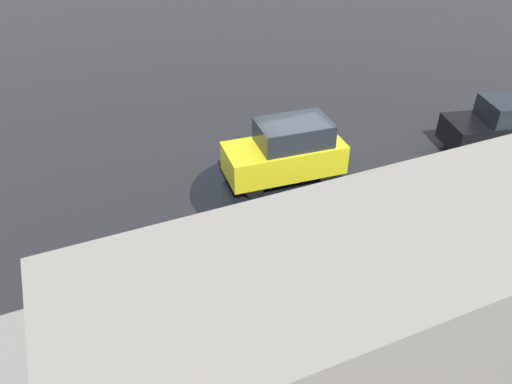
{
  "coord_description": "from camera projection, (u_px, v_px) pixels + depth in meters",
  "views": [
    {
      "loc": [
        6.93,
        12.44,
        9.38
      ],
      "look_at": [
        2.17,
        1.44,
        0.9
      ],
      "focal_mm": 35.0,
      "sensor_mm": 36.0,
      "label": 1
    }
  ],
  "objects": [
    {
      "name": "kerb_strip",
      "position": [
        367.0,
        253.0,
        13.83
      ],
      "size": [
        24.0,
        3.2,
        0.04
      ],
      "primitive_type": "cube",
      "color": "slate",
      "rests_on": "ground"
    },
    {
      "name": "parked_sedan",
      "position": [
        508.0,
        125.0,
        17.93
      ],
      "size": [
        4.6,
        2.78,
        1.98
      ],
      "color": "black",
      "rests_on": "ground"
    },
    {
      "name": "moving_hatchback",
      "position": [
        286.0,
        151.0,
        16.37
      ],
      "size": [
        4.03,
        2.02,
        2.06
      ],
      "color": "yellow",
      "rests_on": "ground"
    },
    {
      "name": "sign_post",
      "position": [
        228.0,
        239.0,
        11.92
      ],
      "size": [
        0.07,
        0.44,
        2.4
      ],
      "color": "#4C4C51",
      "rests_on": "ground"
    },
    {
      "name": "puddle_patch",
      "position": [
        256.0,
        190.0,
        16.31
      ],
      "size": [
        4.33,
        4.33,
        0.01
      ],
      "primitive_type": "cylinder",
      "color": "black",
      "rests_on": "ground"
    },
    {
      "name": "pedestrian",
      "position": [
        185.0,
        251.0,
        12.9
      ],
      "size": [
        0.35,
        0.54,
        1.22
      ],
      "color": "#B2262D",
      "rests_on": "ground"
    },
    {
      "name": "metal_railing",
      "position": [
        397.0,
        257.0,
        12.65
      ],
      "size": [
        8.12,
        0.04,
        1.05
      ],
      "color": "#B7BABF",
      "rests_on": "ground"
    },
    {
      "name": "ground_plane",
      "position": [
        298.0,
        177.0,
        16.99
      ],
      "size": [
        60.0,
        60.0,
        0.0
      ],
      "primitive_type": "plane",
      "color": "black"
    },
    {
      "name": "fire_hydrant",
      "position": [
        215.0,
        258.0,
        13.09
      ],
      "size": [
        0.42,
        0.31,
        0.8
      ],
      "color": "red",
      "rests_on": "ground"
    }
  ]
}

